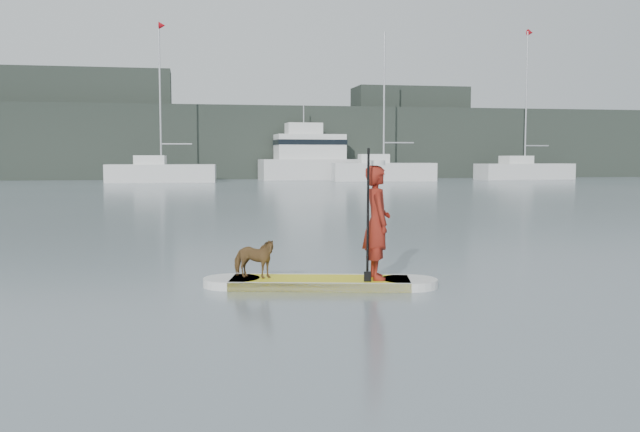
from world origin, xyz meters
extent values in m
plane|color=slate|center=(0.00, 0.00, 0.00)|extent=(140.00, 140.00, 0.00)
cube|color=yellow|center=(-0.02, 1.77, 0.06)|extent=(2.61, 1.33, 0.12)
cylinder|color=silver|center=(-1.24, 2.05, 0.06)|extent=(0.80, 0.80, 0.12)
cylinder|color=silver|center=(1.19, 1.50, 0.06)|extent=(0.80, 0.80, 0.12)
cube|color=silver|center=(0.06, 2.13, 0.06)|extent=(2.45, 0.61, 0.12)
cube|color=silver|center=(-0.11, 1.41, 0.06)|extent=(2.45, 0.61, 0.12)
imported|color=maroon|center=(0.75, 1.60, 0.91)|extent=(0.40, 0.59, 1.59)
cylinder|color=silver|center=(0.75, 1.60, 1.74)|extent=(0.22, 0.22, 0.07)
imported|color=brown|center=(-0.94, 1.98, 0.40)|extent=(0.72, 0.58, 0.56)
cylinder|color=black|center=(0.57, 1.39, 1.00)|extent=(0.10, 0.30, 1.89)
cube|color=black|center=(0.57, 1.39, 0.10)|extent=(0.10, 0.04, 0.32)
cube|color=silver|center=(-3.59, 44.30, 0.64)|extent=(7.83, 2.98, 1.28)
cube|color=silver|center=(-4.35, 44.36, 1.60)|extent=(2.27, 1.83, 0.64)
cylinder|color=#B7B7BC|center=(-3.59, 44.30, 6.21)|extent=(0.13, 0.13, 9.86)
cylinder|color=#B7B7BC|center=(-2.50, 44.22, 2.74)|extent=(2.19, 0.27, 0.09)
cone|color=#B70B14|center=(-3.36, 44.28, 11.04)|extent=(0.50, 0.55, 0.51)
cube|color=silver|center=(12.91, 44.43, 0.67)|extent=(7.88, 3.13, 1.35)
cube|color=silver|center=(12.15, 44.49, 1.68)|extent=(2.29, 1.92, 0.67)
cylinder|color=#B7B7BC|center=(12.91, 44.43, 6.25)|extent=(0.13, 0.13, 9.81)
cylinder|color=#B7B7BC|center=(14.06, 44.33, 2.89)|extent=(2.31, 0.29, 0.10)
cube|color=silver|center=(25.01, 45.54, 0.63)|extent=(8.17, 3.22, 1.27)
cube|color=silver|center=(24.22, 45.45, 1.58)|extent=(2.40, 1.88, 0.63)
cylinder|color=#B7B7BC|center=(25.01, 45.54, 6.51)|extent=(0.13, 0.13, 10.49)
cylinder|color=#B7B7BC|center=(26.09, 45.66, 2.71)|extent=(2.17, 0.33, 0.09)
cone|color=#B70B14|center=(25.24, 45.57, 11.67)|extent=(0.51, 0.55, 0.51)
cube|color=silver|center=(8.87, 48.32, 0.81)|extent=(10.04, 3.59, 1.62)
cube|color=silver|center=(7.88, 48.26, 2.61)|extent=(5.56, 2.74, 1.98)
cube|color=silver|center=(7.39, 48.24, 4.04)|extent=(2.86, 1.83, 0.90)
cube|color=black|center=(7.88, 48.26, 2.97)|extent=(5.66, 2.80, 0.40)
cylinder|color=#B7B7BC|center=(7.39, 48.24, 5.21)|extent=(0.09, 0.09, 1.44)
cube|color=black|center=(0.00, 53.00, 3.00)|extent=(90.00, 6.00, 6.00)
cube|color=black|center=(-10.00, 54.00, 4.50)|extent=(14.00, 4.00, 9.00)
cube|color=black|center=(18.00, 54.00, 4.00)|extent=(10.00, 4.00, 8.00)
camera|label=1|loc=(-1.85, -7.96, 1.83)|focal=40.00mm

